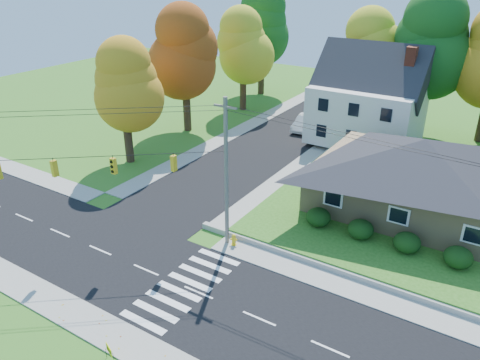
{
  "coord_description": "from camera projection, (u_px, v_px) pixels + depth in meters",
  "views": [
    {
      "loc": [
        13.42,
        -16.76,
        17.17
      ],
      "look_at": [
        -2.26,
        8.0,
        3.35
      ],
      "focal_mm": 35.0,
      "sensor_mm": 36.0,
      "label": 1
    }
  ],
  "objects": [
    {
      "name": "sidewalk_south",
      "position": [
        137.0,
        348.0,
        22.79
      ],
      "size": [
        90.0,
        2.0,
        0.08
      ],
      "primitive_type": "cube",
      "color": "#9C9A90",
      "rests_on": "ground"
    },
    {
      "name": "tree_lot_0",
      "position": [
        372.0,
        51.0,
        50.03
      ],
      "size": [
        6.72,
        6.72,
        12.51
      ],
      "color": "#3F2A19",
      "rests_on": "lawn"
    },
    {
      "name": "yard_sign",
      "position": [
        109.0,
        350.0,
        21.92
      ],
      "size": [
        0.63,
        0.28,
        0.83
      ],
      "color": "black",
      "rests_on": "ground"
    },
    {
      "name": "tree_west_1",
      "position": [
        184.0,
        53.0,
        48.54
      ],
      "size": [
        7.28,
        7.28,
        13.56
      ],
      "color": "#3F2A19",
      "rests_on": "ground"
    },
    {
      "name": "tree_west_3",
      "position": [
        262.0,
        26.0,
        62.5
      ],
      "size": [
        7.84,
        7.84,
        14.6
      ],
      "color": "#3F2A19",
      "rests_on": "ground"
    },
    {
      "name": "tree_lot_1",
      "position": [
        430.0,
        45.0,
        45.81
      ],
      "size": [
        7.84,
        7.84,
        14.6
      ],
      "color": "#3F2A19",
      "rests_on": "lawn"
    },
    {
      "name": "white_car",
      "position": [
        305.0,
        123.0,
        51.85
      ],
      "size": [
        2.15,
        5.01,
        1.6
      ],
      "primitive_type": "imported",
      "rotation": [
        0.0,
        0.0,
        0.09
      ],
      "color": "silver",
      "rests_on": "road_cross"
    },
    {
      "name": "road_cross",
      "position": [
        284.0,
        136.0,
        50.36
      ],
      "size": [
        8.0,
        44.0,
        0.02
      ],
      "primitive_type": "cube",
      "color": "black",
      "rests_on": "ground"
    },
    {
      "name": "road_main",
      "position": [
        198.0,
        293.0,
        26.62
      ],
      "size": [
        90.0,
        8.0,
        0.02
      ],
      "primitive_type": "cube",
      "color": "black",
      "rests_on": "ground"
    },
    {
      "name": "fire_hydrant",
      "position": [
        234.0,
        240.0,
        30.85
      ],
      "size": [
        0.5,
        0.38,
        0.86
      ],
      "color": "gold",
      "rests_on": "ground"
    },
    {
      "name": "ranch_house",
      "position": [
        420.0,
        174.0,
        33.59
      ],
      "size": [
        14.6,
        10.6,
        5.4
      ],
      "color": "tan",
      "rests_on": "lawn"
    },
    {
      "name": "traffic_infrastructure",
      "position": [
        208.0,
        203.0,
        25.54
      ],
      "size": [
        38.1,
        10.66,
        10.0
      ],
      "color": "#666059",
      "rests_on": "ground"
    },
    {
      "name": "tree_west_0",
      "position": [
        122.0,
        86.0,
        40.97
      ],
      "size": [
        6.16,
        6.16,
        11.47
      ],
      "color": "#3F2A19",
      "rests_on": "ground"
    },
    {
      "name": "colonial_house",
      "position": [
        368.0,
        101.0,
        46.05
      ],
      "size": [
        10.4,
        8.4,
        9.6
      ],
      "color": "silver",
      "rests_on": "lawn"
    },
    {
      "name": "sidewalk_north",
      "position": [
        245.0,
        250.0,
        30.43
      ],
      "size": [
        90.0,
        2.0,
        0.08
      ],
      "primitive_type": "cube",
      "color": "#9C9A90",
      "rests_on": "ground"
    },
    {
      "name": "hedge_row",
      "position": [
        383.0,
        236.0,
        30.0
      ],
      "size": [
        10.7,
        1.7,
        1.27
      ],
      "color": "#163A10",
      "rests_on": "lawn"
    },
    {
      "name": "tree_west_2",
      "position": [
        243.0,
        46.0,
        55.97
      ],
      "size": [
        6.72,
        6.72,
        12.51
      ],
      "color": "#3F2A19",
      "rests_on": "ground"
    },
    {
      "name": "ground",
      "position": [
        198.0,
        293.0,
        26.62
      ],
      "size": [
        120.0,
        120.0,
        0.0
      ],
      "primitive_type": "plane",
      "color": "#3D7923"
    }
  ]
}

